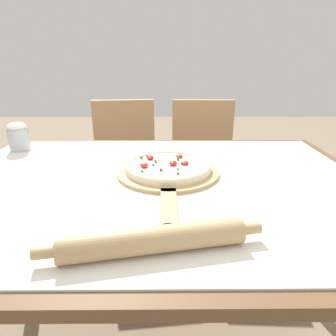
{
  "coord_description": "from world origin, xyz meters",
  "views": [
    {
      "loc": [
        0.04,
        -0.9,
        1.14
      ],
      "look_at": [
        0.04,
        0.04,
        0.78
      ],
      "focal_mm": 32.0,
      "sensor_mm": 36.0,
      "label": 1
    }
  ],
  "objects_px": {
    "chair_right": "(202,162)",
    "rolling_pin": "(154,240)",
    "chair_left": "(125,163)",
    "flour_cup": "(18,136)",
    "pizza_peel": "(168,174)",
    "pizza": "(168,166)"
  },
  "relations": [
    {
      "from": "chair_left",
      "to": "chair_right",
      "type": "height_order",
      "value": "same"
    },
    {
      "from": "pizza_peel",
      "to": "chair_right",
      "type": "xyz_separation_m",
      "value": [
        0.22,
        0.82,
        -0.25
      ]
    },
    {
      "from": "rolling_pin",
      "to": "flour_cup",
      "type": "bearing_deg",
      "value": 129.88
    },
    {
      "from": "pizza",
      "to": "rolling_pin",
      "type": "height_order",
      "value": "rolling_pin"
    },
    {
      "from": "chair_right",
      "to": "rolling_pin",
      "type": "bearing_deg",
      "value": -98.83
    },
    {
      "from": "rolling_pin",
      "to": "pizza",
      "type": "bearing_deg",
      "value": 85.78
    },
    {
      "from": "chair_right",
      "to": "flour_cup",
      "type": "distance_m",
      "value": 1.05
    },
    {
      "from": "chair_right",
      "to": "flour_cup",
      "type": "xyz_separation_m",
      "value": [
        -0.86,
        -0.51,
        0.3
      ]
    },
    {
      "from": "chair_left",
      "to": "pizza",
      "type": "bearing_deg",
      "value": -77.36
    },
    {
      "from": "pizza",
      "to": "chair_right",
      "type": "xyz_separation_m",
      "value": [
        0.22,
        0.79,
        -0.27
      ]
    },
    {
      "from": "pizza_peel",
      "to": "flour_cup",
      "type": "xyz_separation_m",
      "value": [
        -0.64,
        0.3,
        0.06
      ]
    },
    {
      "from": "pizza_peel",
      "to": "chair_left",
      "type": "xyz_separation_m",
      "value": [
        -0.26,
        0.82,
        -0.25
      ]
    },
    {
      "from": "rolling_pin",
      "to": "chair_left",
      "type": "xyz_separation_m",
      "value": [
        -0.23,
        1.24,
        -0.27
      ]
    },
    {
      "from": "pizza_peel",
      "to": "pizza",
      "type": "xyz_separation_m",
      "value": [
        -0.0,
        0.03,
        0.02
      ]
    },
    {
      "from": "chair_left",
      "to": "flour_cup",
      "type": "relative_size",
      "value": 7.29
    },
    {
      "from": "chair_left",
      "to": "flour_cup",
      "type": "bearing_deg",
      "value": -131.99
    },
    {
      "from": "chair_left",
      "to": "rolling_pin",
      "type": "bearing_deg",
      "value": -85.17
    },
    {
      "from": "chair_left",
      "to": "chair_right",
      "type": "relative_size",
      "value": 1.0
    },
    {
      "from": "pizza",
      "to": "rolling_pin",
      "type": "distance_m",
      "value": 0.45
    },
    {
      "from": "pizza_peel",
      "to": "pizza",
      "type": "relative_size",
      "value": 1.95
    },
    {
      "from": "pizza",
      "to": "chair_left",
      "type": "height_order",
      "value": "chair_left"
    },
    {
      "from": "flour_cup",
      "to": "pizza_peel",
      "type": "bearing_deg",
      "value": -25.49
    }
  ]
}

